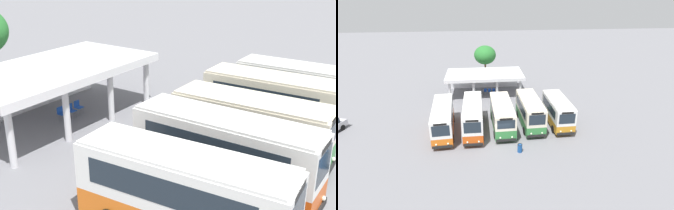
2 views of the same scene
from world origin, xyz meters
TOP-DOWN VIEW (x-y plane):
  - ground_plane at (0.00, 0.00)m, footprint 180.00×180.00m
  - city_bus_nearest_orange at (-6.16, 2.71)m, footprint 2.69×8.10m
  - city_bus_second_in_row at (-2.77, 2.80)m, footprint 2.26×8.00m
  - city_bus_middle_cream at (0.62, 3.14)m, footprint 2.53×7.72m
  - city_bus_fourth_amber at (4.02, 3.46)m, footprint 2.47×7.33m
  - city_bus_fifth_blue at (7.41, 3.33)m, footprint 2.35×6.85m
  - terminal_canopy at (-1.02, 15.39)m, footprint 11.84×6.45m
  - waiting_chair_end_by_column at (-0.99, 14.55)m, footprint 0.45×0.45m
  - waiting_chair_second_from_end at (-0.31, 14.43)m, footprint 0.45×0.45m
  - waiting_chair_middle_seat at (0.36, 14.51)m, footprint 0.45×0.45m
  - roadside_tree_behind_canopy at (-0.65, 22.45)m, footprint 3.98×3.98m
  - litter_bin_apron at (1.92, -2.20)m, footprint 0.49×0.49m

SIDE VIEW (x-z plane):
  - ground_plane at x=0.00m, z-range 0.00..0.00m
  - litter_bin_apron at x=1.92m, z-range 0.01..0.91m
  - waiting_chair_end_by_column at x=-0.99m, z-range 0.09..0.95m
  - waiting_chair_second_from_end at x=-0.31m, z-range 0.09..0.95m
  - waiting_chair_middle_seat at x=0.36m, z-range 0.09..0.95m
  - city_bus_middle_cream at x=0.62m, z-range 0.17..3.40m
  - city_bus_fifth_blue at x=7.41m, z-range 0.17..3.47m
  - city_bus_nearest_orange at x=-6.16m, z-range 0.17..3.48m
  - city_bus_fourth_amber at x=4.02m, z-range 0.17..3.61m
  - city_bus_second_in_row at x=-2.77m, z-range 0.17..3.65m
  - terminal_canopy at x=-1.02m, z-range 0.98..4.38m
  - roadside_tree_behind_canopy at x=-0.65m, z-range 1.40..7.62m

